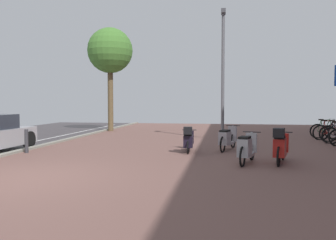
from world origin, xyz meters
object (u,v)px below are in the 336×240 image
bicycle_rack_08 (328,132)px  bollard_far (26,141)px  lamp_post (223,68)px  street_tree (110,51)px  scooter_far (188,140)px  scooter_mid (227,139)px  bicycle_rack_09 (325,131)px  scooter_extra (280,147)px  scooter_near (246,149)px

bicycle_rack_08 → bollard_far: bearing=-152.9°
lamp_post → street_tree: (-6.49, 3.89, 1.43)m
scooter_far → lamp_post: lamp_post is taller
scooter_mid → lamp_post: bearing=92.9°
scooter_far → bicycle_rack_09: bearing=42.6°
bicycle_rack_09 → street_tree: size_ratio=0.22×
scooter_far → scooter_extra: bearing=-34.1°
scooter_far → scooter_mid: bearing=26.9°
bollard_far → scooter_extra: bearing=-5.6°
scooter_near → scooter_far: scooter_far is taller
bicycle_rack_08 → scooter_extra: 7.19m
bicycle_rack_08 → scooter_mid: bearing=-138.5°
scooter_mid → scooter_far: size_ratio=1.01×
bicycle_rack_09 → lamp_post: 5.73m
scooter_near → scooter_mid: 2.68m
scooter_near → lamp_post: size_ratio=0.29×
bicycle_rack_09 → bicycle_rack_08: bearing=-94.5°
scooter_near → street_tree: street_tree is taller
bicycle_rack_09 → scooter_near: bearing=-118.9°
scooter_mid → lamp_post: lamp_post is taller
lamp_post → bollard_far: lamp_post is taller
scooter_near → bollard_far: size_ratio=2.12×
scooter_near → scooter_far: (-1.80, 1.97, -0.01)m
bicycle_rack_09 → scooter_far: bicycle_rack_09 is taller
scooter_far → scooter_extra: (2.73, -1.85, 0.06)m
lamp_post → bicycle_rack_08: bearing=9.3°
bicycle_rack_08 → scooter_extra: bearing=-115.4°
bicycle_rack_09 → lamp_post: size_ratio=0.23×
lamp_post → scooter_mid: bearing=-87.1°
scooter_near → bollard_far: bearing=172.7°
bicycle_rack_09 → bollard_far: (-11.21, -6.45, 0.05)m
bicycle_rack_08 → scooter_far: bearing=-141.4°
scooter_extra → lamp_post: lamp_post is taller
scooter_extra → bicycle_rack_08: bearing=64.6°
scooter_far → bollard_far: size_ratio=2.30×
scooter_far → scooter_extra: size_ratio=1.06×
lamp_post → bollard_far: size_ratio=7.27×
lamp_post → street_tree: 7.70m
scooter_mid → street_tree: street_tree is taller
bicycle_rack_09 → scooter_extra: (-3.15, -7.24, 0.13)m
bicycle_rack_08 → scooter_mid: 6.02m
bicycle_rack_08 → scooter_far: bicycle_rack_08 is taller
lamp_post → bollard_far: (-6.48, -4.93, -2.80)m
lamp_post → street_tree: bearing=149.1°
scooter_extra → street_tree: (-8.08, 9.61, 4.16)m
bollard_far → bicycle_rack_08: bearing=27.1°
scooter_mid → scooter_far: 1.46m
scooter_mid → lamp_post: (-0.16, 3.22, 2.79)m
scooter_mid → bicycle_rack_08: bearing=41.5°
bicycle_rack_09 → scooter_mid: (-4.57, -4.74, 0.06)m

